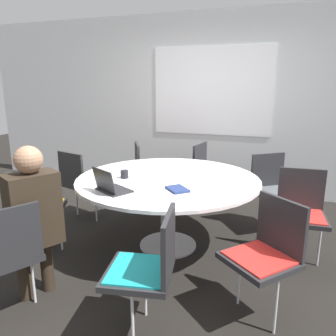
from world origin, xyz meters
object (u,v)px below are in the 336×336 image
chair_2 (267,249)px  chair_3 (301,208)px  chair_6 (147,168)px  chair_7 (80,179)px  chair_1 (149,264)px  person_0 (33,213)px  chair_0 (5,251)px  coffee_cup (124,174)px  chair_5 (208,170)px  chair_8 (37,204)px  laptop (110,186)px  spiral_notebook (177,189)px  chair_4 (273,185)px

chair_2 → chair_3: 0.96m
chair_6 → chair_7: bearing=-65.0°
chair_1 → person_0: 0.98m
chair_1 → person_0: (-0.95, 0.08, 0.19)m
chair_0 → coffee_cup: 1.32m
chair_3 → chair_5: bearing=-48.3°
chair_6 → chair_8: 1.71m
chair_8 → person_0: person_0 is taller
chair_3 → laptop: size_ratio=2.37×
chair_7 → laptop: laptop is taller
chair_1 → chair_2: same height
chair_2 → chair_8: (-2.14, 0.21, 0.00)m
chair_3 → chair_5: same height
chair_7 → laptop: 1.30m
chair_1 → coffee_cup: bearing=22.4°
chair_8 → laptop: laptop is taller
chair_6 → laptop: 1.72m
person_0 → spiral_notebook: 1.18m
person_0 → chair_7: bearing=50.6°
chair_3 → chair_4: same height
chair_6 → coffee_cup: bearing=-16.7°
chair_4 → chair_6: bearing=-45.1°
chair_7 → coffee_cup: (0.83, -0.45, 0.25)m
chair_2 → chair_5: (-0.86, 2.05, 0.00)m
chair_6 → coffee_cup: 1.28m
chair_8 → chair_3: bearing=-7.2°
chair_3 → chair_6: bearing=-28.9°
chair_8 → chair_2: bearing=-29.5°
chair_1 → spiral_notebook: bearing=-4.8°
chair_2 → chair_4: (-0.01, 1.58, 0.00)m
chair_5 → chair_6: bearing=-67.5°
chair_1 → chair_2: size_ratio=1.00×
chair_1 → chair_6: size_ratio=1.00×
person_0 → coffee_cup: (0.25, 1.01, 0.06)m
laptop → coffee_cup: bearing=-50.8°
chair_0 → coffee_cup: (0.29, 1.26, 0.25)m
chair_1 → chair_6: 2.51m
chair_1 → spiral_notebook: 0.91m
chair_7 → laptop: bearing=-27.7°
chair_1 → chair_6: same height
chair_4 → chair_5: bearing=-64.5°
chair_3 → chair_4: bearing=-70.7°
chair_8 → laptop: (0.81, -0.02, 0.27)m
chair_8 → person_0: 0.78m
person_0 → chair_0: bearing=-160.9°
chair_1 → chair_5: same height
coffee_cup → chair_1: bearing=-57.1°
chair_8 → laptop: size_ratio=2.37×
chair_0 → laptop: laptop is taller
chair_4 → spiral_notebook: chair_4 is taller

